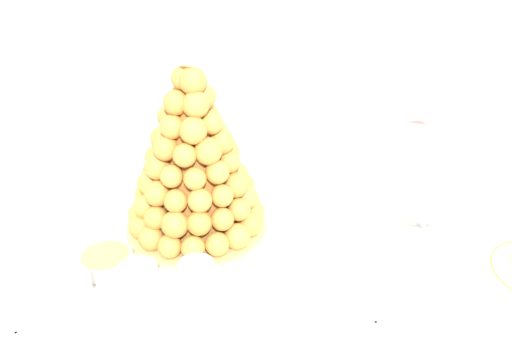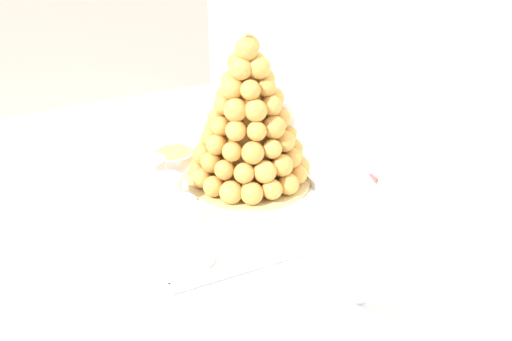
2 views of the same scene
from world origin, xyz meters
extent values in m
cylinder|color=brown|center=(-0.73, 0.41, 0.35)|extent=(0.04, 0.04, 0.71)
cube|color=brown|center=(0.00, 0.00, 0.72)|extent=(1.58, 0.95, 0.02)
cube|color=white|center=(0.00, 0.00, 0.73)|extent=(1.64, 1.01, 0.00)
cube|color=white|center=(0.00, 0.50, 0.56)|extent=(1.64, 0.01, 0.34)
cube|color=white|center=(-0.20, 0.01, 0.73)|extent=(0.53, 0.39, 0.01)
cube|color=white|center=(-0.20, -0.19, 0.75)|extent=(0.53, 0.01, 0.02)
cube|color=white|center=(-0.20, 0.20, 0.75)|extent=(0.53, 0.01, 0.02)
cube|color=white|center=(-0.47, 0.01, 0.75)|extent=(0.01, 0.39, 0.02)
cube|color=white|center=(0.06, 0.01, 0.75)|extent=(0.01, 0.39, 0.02)
cylinder|color=white|center=(-0.20, 0.01, 0.74)|extent=(0.36, 0.36, 0.00)
cylinder|color=tan|center=(-0.22, 0.09, 0.74)|extent=(0.27, 0.27, 0.01)
cone|color=#B27735|center=(-0.22, 0.09, 0.90)|extent=(0.18, 0.18, 0.30)
sphere|color=gold|center=(-0.11, 0.09, 0.77)|extent=(0.04, 0.04, 0.04)
sphere|color=gold|center=(-0.12, 0.13, 0.77)|extent=(0.05, 0.05, 0.05)
sphere|color=gold|center=(-0.14, 0.17, 0.77)|extent=(0.04, 0.04, 0.04)
sphere|color=gold|center=(-0.18, 0.19, 0.77)|extent=(0.05, 0.05, 0.05)
sphere|color=gold|center=(-0.22, 0.20, 0.77)|extent=(0.05, 0.05, 0.05)
sphere|color=gold|center=(-0.26, 0.19, 0.77)|extent=(0.05, 0.05, 0.05)
sphere|color=gold|center=(-0.29, 0.17, 0.77)|extent=(0.04, 0.04, 0.04)
sphere|color=gold|center=(-0.32, 0.13, 0.77)|extent=(0.05, 0.05, 0.05)
sphere|color=gold|center=(-0.33, 0.09, 0.77)|extent=(0.04, 0.04, 0.04)
sphere|color=gold|center=(-0.32, 0.05, 0.77)|extent=(0.04, 0.04, 0.04)
sphere|color=gold|center=(-0.29, 0.01, 0.77)|extent=(0.05, 0.05, 0.05)
sphere|color=gold|center=(-0.26, -0.01, 0.77)|extent=(0.04, 0.04, 0.04)
sphere|color=gold|center=(-0.22, -0.02, 0.77)|extent=(0.04, 0.04, 0.04)
sphere|color=gold|center=(-0.18, -0.01, 0.77)|extent=(0.04, 0.04, 0.04)
sphere|color=gold|center=(-0.14, 0.01, 0.77)|extent=(0.05, 0.05, 0.05)
sphere|color=gold|center=(-0.12, 0.05, 0.77)|extent=(0.05, 0.05, 0.05)
sphere|color=gold|center=(-0.13, 0.12, 0.81)|extent=(0.05, 0.05, 0.05)
sphere|color=gold|center=(-0.15, 0.16, 0.81)|extent=(0.04, 0.04, 0.04)
sphere|color=gold|center=(-0.19, 0.18, 0.81)|extent=(0.05, 0.05, 0.05)
sphere|color=gold|center=(-0.23, 0.18, 0.81)|extent=(0.04, 0.04, 0.04)
sphere|color=gold|center=(-0.27, 0.17, 0.81)|extent=(0.04, 0.04, 0.04)
sphere|color=gold|center=(-0.30, 0.14, 0.81)|extent=(0.04, 0.04, 0.04)
sphere|color=gold|center=(-0.31, 0.10, 0.81)|extent=(0.04, 0.04, 0.04)
sphere|color=gold|center=(-0.31, 0.06, 0.81)|extent=(0.04, 0.04, 0.04)
sphere|color=gold|center=(-0.28, 0.02, 0.81)|extent=(0.04, 0.04, 0.04)
sphere|color=gold|center=(-0.25, 0.00, 0.81)|extent=(0.05, 0.05, 0.05)
sphere|color=gold|center=(-0.21, 0.00, 0.81)|extent=(0.04, 0.04, 0.04)
sphere|color=gold|center=(-0.17, 0.01, 0.81)|extent=(0.04, 0.04, 0.04)
sphere|color=gold|center=(-0.14, 0.04, 0.81)|extent=(0.04, 0.04, 0.04)
sphere|color=gold|center=(-0.13, 0.08, 0.81)|extent=(0.05, 0.05, 0.05)
sphere|color=gold|center=(-0.16, 0.14, 0.85)|extent=(0.04, 0.04, 0.04)
sphere|color=gold|center=(-0.19, 0.17, 0.84)|extent=(0.04, 0.04, 0.04)
sphere|color=gold|center=(-0.23, 0.17, 0.85)|extent=(0.04, 0.04, 0.04)
sphere|color=gold|center=(-0.27, 0.15, 0.85)|extent=(0.05, 0.05, 0.05)
sphere|color=gold|center=(-0.29, 0.12, 0.85)|extent=(0.05, 0.05, 0.05)
sphere|color=gold|center=(-0.30, 0.08, 0.85)|extent=(0.05, 0.05, 0.05)
sphere|color=gold|center=(-0.28, 0.04, 0.85)|extent=(0.05, 0.05, 0.05)
sphere|color=gold|center=(-0.25, 0.02, 0.84)|extent=(0.04, 0.04, 0.04)
sphere|color=gold|center=(-0.20, 0.01, 0.85)|extent=(0.04, 0.04, 0.04)
sphere|color=gold|center=(-0.17, 0.03, 0.84)|extent=(0.04, 0.04, 0.04)
sphere|color=gold|center=(-0.14, 0.06, 0.85)|extent=(0.05, 0.05, 0.05)
sphere|color=gold|center=(-0.14, 0.10, 0.85)|extent=(0.04, 0.04, 0.04)
sphere|color=gold|center=(-0.19, 0.15, 0.88)|extent=(0.04, 0.04, 0.04)
sphere|color=gold|center=(-0.23, 0.16, 0.88)|extent=(0.04, 0.04, 0.04)
sphere|color=gold|center=(-0.26, 0.14, 0.88)|extent=(0.04, 0.04, 0.04)
sphere|color=gold|center=(-0.28, 0.10, 0.88)|extent=(0.05, 0.05, 0.05)
sphere|color=gold|center=(-0.28, 0.06, 0.88)|extent=(0.05, 0.05, 0.05)
sphere|color=gold|center=(-0.25, 0.03, 0.88)|extent=(0.04, 0.04, 0.04)
sphere|color=gold|center=(-0.21, 0.03, 0.88)|extent=(0.04, 0.04, 0.04)
sphere|color=gold|center=(-0.17, 0.04, 0.88)|extent=(0.04, 0.04, 0.04)
sphere|color=gold|center=(-0.15, 0.08, 0.88)|extent=(0.04, 0.04, 0.04)
sphere|color=gold|center=(-0.16, 0.12, 0.88)|extent=(0.05, 0.05, 0.05)
sphere|color=gold|center=(-0.21, 0.14, 0.92)|extent=(0.05, 0.05, 0.05)
sphere|color=gold|center=(-0.25, 0.13, 0.92)|extent=(0.04, 0.04, 0.04)
sphere|color=gold|center=(-0.27, 0.10, 0.92)|extent=(0.05, 0.05, 0.05)
sphere|color=gold|center=(-0.26, 0.06, 0.92)|extent=(0.04, 0.04, 0.04)
sphere|color=gold|center=(-0.23, 0.04, 0.92)|extent=(0.04, 0.04, 0.04)
sphere|color=gold|center=(-0.19, 0.05, 0.92)|extent=(0.05, 0.05, 0.05)
sphere|color=gold|center=(-0.17, 0.08, 0.92)|extent=(0.05, 0.05, 0.05)
sphere|color=gold|center=(-0.18, 0.12, 0.92)|extent=(0.04, 0.04, 0.04)
sphere|color=gold|center=(-0.23, 0.13, 0.96)|extent=(0.05, 0.05, 0.05)
sphere|color=gold|center=(-0.25, 0.10, 0.96)|extent=(0.04, 0.04, 0.04)
sphere|color=gold|center=(-0.25, 0.07, 0.96)|extent=(0.04, 0.04, 0.04)
sphere|color=gold|center=(-0.21, 0.05, 0.96)|extent=(0.05, 0.05, 0.05)
sphere|color=gold|center=(-0.18, 0.08, 0.96)|extent=(0.04, 0.04, 0.04)
sphere|color=gold|center=(-0.19, 0.12, 0.96)|extent=(0.04, 0.04, 0.04)
sphere|color=gold|center=(-0.23, 0.11, 1.00)|extent=(0.04, 0.04, 0.04)
sphere|color=gold|center=(-0.24, 0.08, 1.00)|extent=(0.04, 0.04, 0.04)
sphere|color=gold|center=(-0.21, 0.07, 1.00)|extent=(0.05, 0.05, 0.05)
sphere|color=gold|center=(-0.20, 0.10, 1.00)|extent=(0.05, 0.05, 0.05)
sphere|color=gold|center=(-0.23, 0.10, 1.03)|extent=(0.04, 0.04, 0.04)
sphere|color=gold|center=(-0.21, 0.08, 1.03)|extent=(0.05, 0.05, 0.05)
sphere|color=white|center=(-0.22, 0.09, 1.08)|extent=(0.04, 0.04, 0.04)
cylinder|color=silver|center=(-0.40, -0.10, 0.76)|extent=(0.06, 0.06, 0.05)
cylinder|color=brown|center=(-0.40, -0.10, 0.75)|extent=(0.06, 0.06, 0.02)
cylinder|color=#8C603D|center=(-0.40, -0.10, 0.77)|extent=(0.06, 0.06, 0.01)
sphere|color=brown|center=(-0.40, -0.10, 0.78)|extent=(0.02, 0.02, 0.02)
cylinder|color=silver|center=(-0.30, -0.10, 0.77)|extent=(0.06, 0.06, 0.06)
cylinder|color=gold|center=(-0.30, -0.10, 0.75)|extent=(0.06, 0.06, 0.02)
cylinder|color=#EAC166|center=(-0.30, -0.10, 0.77)|extent=(0.06, 0.06, 0.02)
sphere|color=brown|center=(-0.29, -0.09, 0.79)|extent=(0.02, 0.02, 0.02)
cylinder|color=silver|center=(-0.21, -0.10, 0.77)|extent=(0.06, 0.06, 0.06)
cylinder|color=#F4EAC6|center=(-0.21, -0.10, 0.75)|extent=(0.05, 0.05, 0.02)
cylinder|color=white|center=(-0.21, -0.10, 0.77)|extent=(0.05, 0.05, 0.02)
sphere|color=brown|center=(-0.21, -0.09, 0.79)|extent=(0.02, 0.02, 0.02)
cylinder|color=silver|center=(-0.11, -0.10, 0.77)|extent=(0.06, 0.06, 0.06)
cylinder|color=brown|center=(-0.11, -0.10, 0.75)|extent=(0.06, 0.06, 0.02)
cylinder|color=#8C603D|center=(-0.11, -0.10, 0.77)|extent=(0.06, 0.06, 0.02)
sphere|color=brown|center=(-0.11, -0.10, 0.79)|extent=(0.02, 0.02, 0.02)
cylinder|color=silver|center=(0.00, -0.11, 0.77)|extent=(0.06, 0.06, 0.05)
cylinder|color=#F4EAC6|center=(0.00, -0.11, 0.75)|extent=(0.05, 0.05, 0.02)
cylinder|color=white|center=(0.00, -0.11, 0.77)|extent=(0.05, 0.05, 0.02)
sphere|color=brown|center=(0.00, -0.10, 0.78)|extent=(0.02, 0.02, 0.02)
cylinder|color=white|center=(-0.37, -0.03, 0.75)|extent=(0.09, 0.09, 0.03)
cylinder|color=#F2CC59|center=(-0.37, -0.03, 0.76)|extent=(0.08, 0.08, 0.00)
cylinder|color=white|center=(0.21, 0.08, 0.73)|extent=(0.11, 0.11, 0.01)
cylinder|color=white|center=(0.21, 0.08, 0.77)|extent=(0.02, 0.02, 0.06)
cylinder|color=white|center=(0.21, 0.08, 0.87)|extent=(0.14, 0.14, 0.14)
cylinder|color=#9ED860|center=(0.25, 0.07, 0.82)|extent=(0.06, 0.05, 0.06)
cylinder|color=#9ED860|center=(0.20, 0.10, 0.82)|extent=(0.07, 0.05, 0.07)
cylinder|color=brown|center=(0.19, 0.05, 0.82)|extent=(0.07, 0.06, 0.06)
cylinder|color=#F9A54C|center=(0.24, 0.09, 0.84)|extent=(0.05, 0.05, 0.03)
cylinder|color=brown|center=(0.20, 0.11, 0.84)|extent=(0.06, 0.05, 0.06)
cylinder|color=#E54C47|center=(0.20, 0.07, 0.84)|extent=(0.07, 0.05, 0.06)
cylinder|color=yellow|center=(0.23, 0.06, 0.84)|extent=(0.08, 0.05, 0.07)
cylinder|color=pink|center=(0.22, 0.09, 0.87)|extent=(0.07, 0.06, 0.07)
cylinder|color=#9ED860|center=(0.18, 0.08, 0.87)|extent=(0.06, 0.06, 0.05)
cylinder|color=#D199D8|center=(0.24, 0.05, 0.87)|extent=(0.06, 0.05, 0.05)
cylinder|color=#E54C47|center=(0.20, 0.10, 0.89)|extent=(0.05, 0.05, 0.06)
cylinder|color=#F9A54C|center=(0.19, 0.06, 0.89)|extent=(0.05, 0.05, 0.05)
cylinder|color=yellow|center=(0.25, 0.08, 0.89)|extent=(0.06, 0.06, 0.03)
cylinder|color=#E54C47|center=(0.18, 0.10, 0.92)|extent=(0.06, 0.05, 0.06)
cylinder|color=#F9A54C|center=(0.19, 0.05, 0.92)|extent=(0.06, 0.05, 0.05)
cylinder|color=#F9A54C|center=(0.23, 0.06, 0.92)|extent=(0.06, 0.05, 0.03)
cylinder|color=#9ED860|center=(0.24, 0.10, 0.92)|extent=(0.05, 0.05, 0.03)
cylinder|color=silver|center=(-0.21, 0.19, 0.73)|extent=(0.06, 0.06, 0.00)
cylinder|color=silver|center=(-0.21, 0.19, 0.79)|extent=(0.01, 0.01, 0.10)
sphere|color=silver|center=(-0.21, 0.19, 0.87)|extent=(0.07, 0.07, 0.07)
camera|label=1|loc=(-0.14, -0.75, 1.34)|focal=37.59mm
camera|label=2|loc=(0.83, -0.41, 1.39)|focal=43.19mm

